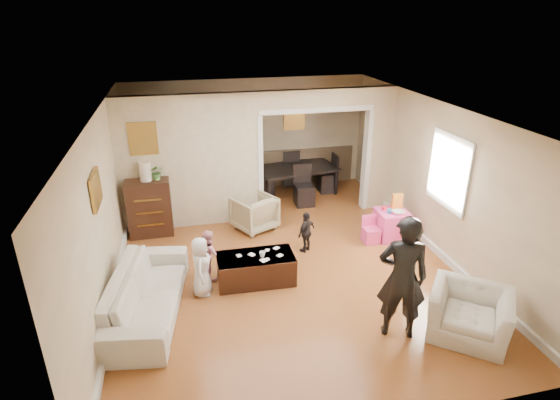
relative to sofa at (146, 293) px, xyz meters
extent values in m
plane|color=#A9582B|center=(2.21, 0.99, -0.33)|extent=(7.00, 7.00, 0.00)
cube|color=beige|center=(0.84, 2.79, 0.97)|extent=(2.75, 0.18, 2.60)
cube|color=beige|center=(4.69, 2.79, 0.97)|extent=(0.55, 0.18, 2.60)
cube|color=beige|center=(3.31, 2.79, 2.10)|extent=(2.22, 0.18, 0.35)
cube|color=white|center=(4.94, 0.59, 1.22)|extent=(0.03, 0.95, 1.10)
cube|color=brown|center=(0.01, 2.69, 1.52)|extent=(0.45, 0.03, 0.55)
cube|color=brown|center=(-0.50, 0.39, 1.47)|extent=(0.03, 0.55, 0.40)
cube|color=brown|center=(3.31, 4.43, 1.37)|extent=(0.45, 0.03, 0.55)
imported|color=beige|center=(0.00, 0.00, 0.00)|extent=(1.23, 2.37, 0.66)
imported|color=tan|center=(1.95, 2.30, 0.01)|extent=(0.99, 1.00, 0.68)
imported|color=beige|center=(4.16, -1.43, 0.00)|extent=(1.33, 1.31, 0.65)
cube|color=#371C10|center=(-0.01, 2.52, 0.22)|extent=(0.80, 0.45, 1.10)
cylinder|color=beige|center=(-0.01, 2.52, 0.95)|extent=(0.22, 0.22, 0.36)
imported|color=#467031|center=(0.19, 2.52, 0.92)|extent=(0.27, 0.23, 0.30)
cube|color=#321910|center=(1.65, 0.45, -0.10)|extent=(1.23, 0.65, 0.45)
imported|color=silver|center=(1.75, 0.40, 0.17)|extent=(0.10, 0.10, 0.09)
cube|color=#FD4299|center=(4.41, 1.35, -0.06)|extent=(0.57, 0.57, 0.54)
cube|color=yellow|center=(4.53, 1.45, 0.36)|extent=(0.20, 0.07, 0.30)
cylinder|color=teal|center=(4.31, 1.30, 0.25)|extent=(0.08, 0.08, 0.08)
cube|color=red|center=(4.29, 1.47, 0.23)|extent=(0.10, 0.08, 0.05)
imported|color=white|center=(4.46, 1.23, 0.23)|extent=(0.23, 0.23, 0.05)
imported|color=black|center=(3.23, 3.85, -0.01)|extent=(1.97, 1.30, 0.65)
imported|color=black|center=(3.25, -1.21, 0.54)|extent=(0.74, 0.61, 1.74)
imported|color=silver|center=(0.80, 0.30, 0.14)|extent=(0.39, 0.51, 0.94)
imported|color=pink|center=(0.95, 0.75, 0.08)|extent=(0.42, 0.48, 0.83)
imported|color=black|center=(2.70, 1.20, 0.05)|extent=(0.47, 0.42, 0.76)
cube|color=white|center=(1.81, 0.32, 0.13)|extent=(0.08, 0.09, 0.00)
cube|color=white|center=(2.02, 0.39, 0.13)|extent=(0.12, 0.12, 0.00)
cube|color=white|center=(1.40, 0.53, 0.13)|extent=(0.09, 0.10, 0.00)
cube|color=white|center=(1.60, 0.51, 0.13)|extent=(0.13, 0.13, 0.00)
cube|color=white|center=(2.02, 0.63, 0.13)|extent=(0.13, 0.12, 0.00)
cube|color=white|center=(1.74, 0.30, 0.13)|extent=(0.13, 0.14, 0.00)
cube|color=white|center=(1.86, 0.60, 0.13)|extent=(0.09, 0.10, 0.00)
camera|label=1|loc=(0.63, -5.58, 3.70)|focal=28.82mm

